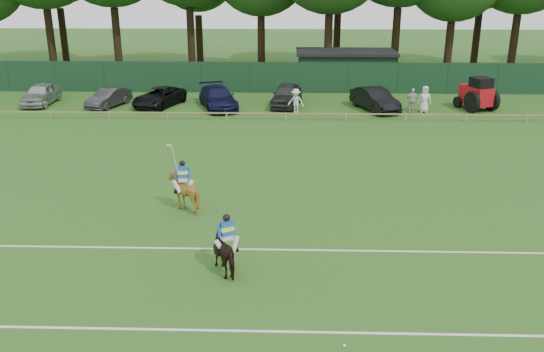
{
  "coord_description": "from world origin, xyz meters",
  "views": [
    {
      "loc": [
        1.16,
        -19.7,
        9.61
      ],
      "look_at": [
        0.5,
        3.0,
        1.4
      ],
      "focal_mm": 38.0,
      "sensor_mm": 36.0,
      "label": 1
    }
  ],
  "objects_px": {
    "sedan_silver": "(41,94)",
    "sedan_navy": "(218,98)",
    "polo_ball": "(344,346)",
    "spectator_mid": "(412,100)",
    "sedan_grey": "(109,98)",
    "horse_dark": "(227,251)",
    "utility_shed": "(345,68)",
    "spectator_right": "(425,99)",
    "hatch_grey": "(287,95)",
    "spectator_left": "(296,102)",
    "suv_black": "(159,97)",
    "tractor": "(478,94)",
    "horse_chestnut": "(184,192)",
    "estate_black": "(375,99)"
  },
  "relations": [
    {
      "from": "sedan_navy",
      "to": "spectator_right",
      "type": "distance_m",
      "value": 14.75
    },
    {
      "from": "sedan_silver",
      "to": "sedan_navy",
      "type": "relative_size",
      "value": 0.87
    },
    {
      "from": "spectator_right",
      "to": "sedan_grey",
      "type": "bearing_deg",
      "value": -177.64
    },
    {
      "from": "tractor",
      "to": "spectator_mid",
      "type": "bearing_deg",
      "value": 169.78
    },
    {
      "from": "tractor",
      "to": "sedan_grey",
      "type": "bearing_deg",
      "value": 158.84
    },
    {
      "from": "spectator_left",
      "to": "horse_chestnut",
      "type": "bearing_deg",
      "value": -86.19
    },
    {
      "from": "horse_dark",
      "to": "sedan_silver",
      "type": "relative_size",
      "value": 0.38
    },
    {
      "from": "sedan_grey",
      "to": "sedan_navy",
      "type": "bearing_deg",
      "value": 17.29
    },
    {
      "from": "spectator_right",
      "to": "polo_ball",
      "type": "bearing_deg",
      "value": -101.34
    },
    {
      "from": "sedan_navy",
      "to": "polo_ball",
      "type": "bearing_deg",
      "value": -94.95
    },
    {
      "from": "horse_chestnut",
      "to": "polo_ball",
      "type": "relative_size",
      "value": 18.12
    },
    {
      "from": "sedan_grey",
      "to": "suv_black",
      "type": "bearing_deg",
      "value": 23.11
    },
    {
      "from": "horse_dark",
      "to": "estate_black",
      "type": "xyz_separation_m",
      "value": [
        8.18,
        23.69,
        0.05
      ]
    },
    {
      "from": "suv_black",
      "to": "tractor",
      "type": "xyz_separation_m",
      "value": [
        23.07,
        -0.52,
        0.44
      ]
    },
    {
      "from": "sedan_grey",
      "to": "tractor",
      "type": "relative_size",
      "value": 1.23
    },
    {
      "from": "sedan_grey",
      "to": "estate_black",
      "type": "height_order",
      "value": "estate_black"
    },
    {
      "from": "horse_dark",
      "to": "utility_shed",
      "type": "xyz_separation_m",
      "value": [
        6.83,
        32.59,
        0.8
      ]
    },
    {
      "from": "sedan_grey",
      "to": "suv_black",
      "type": "height_order",
      "value": "suv_black"
    },
    {
      "from": "polo_ball",
      "to": "utility_shed",
      "type": "relative_size",
      "value": 0.01
    },
    {
      "from": "horse_chestnut",
      "to": "spectator_right",
      "type": "height_order",
      "value": "spectator_right"
    },
    {
      "from": "horse_chestnut",
      "to": "polo_ball",
      "type": "xyz_separation_m",
      "value": [
        5.92,
        -9.2,
        -0.77
      ]
    },
    {
      "from": "hatch_grey",
      "to": "spectator_right",
      "type": "distance_m",
      "value": 9.89
    },
    {
      "from": "horse_chestnut",
      "to": "hatch_grey",
      "type": "height_order",
      "value": "horse_chestnut"
    },
    {
      "from": "sedan_silver",
      "to": "spectator_right",
      "type": "height_order",
      "value": "spectator_right"
    },
    {
      "from": "horse_dark",
      "to": "spectator_right",
      "type": "xyz_separation_m",
      "value": [
        11.57,
        23.08,
        0.2
      ]
    },
    {
      "from": "hatch_grey",
      "to": "polo_ball",
      "type": "xyz_separation_m",
      "value": [
        1.72,
        -28.92,
        -0.76
      ]
    },
    {
      "from": "sedan_navy",
      "to": "utility_shed",
      "type": "relative_size",
      "value": 0.63
    },
    {
      "from": "hatch_grey",
      "to": "spectator_left",
      "type": "relative_size",
      "value": 2.66
    },
    {
      "from": "polo_ball",
      "to": "spectator_mid",
      "type": "bearing_deg",
      "value": 75.28
    },
    {
      "from": "horse_dark",
      "to": "hatch_grey",
      "type": "height_order",
      "value": "hatch_grey"
    },
    {
      "from": "sedan_silver",
      "to": "tractor",
      "type": "bearing_deg",
      "value": -2.78
    },
    {
      "from": "sedan_silver",
      "to": "horse_dark",
      "type": "bearing_deg",
      "value": -57.53
    },
    {
      "from": "horse_dark",
      "to": "estate_black",
      "type": "distance_m",
      "value": 25.06
    },
    {
      "from": "sedan_silver",
      "to": "hatch_grey",
      "type": "distance_m",
      "value": 18.37
    },
    {
      "from": "suv_black",
      "to": "spectator_right",
      "type": "xyz_separation_m",
      "value": [
        19.13,
        -1.38,
        0.25
      ]
    },
    {
      "from": "sedan_navy",
      "to": "spectator_left",
      "type": "relative_size",
      "value": 2.97
    },
    {
      "from": "sedan_grey",
      "to": "spectator_mid",
      "type": "distance_m",
      "value": 21.93
    },
    {
      "from": "sedan_grey",
      "to": "horse_dark",
      "type": "bearing_deg",
      "value": -46.49
    },
    {
      "from": "polo_ball",
      "to": "utility_shed",
      "type": "xyz_separation_m",
      "value": [
        3.27,
        36.64,
        1.49
      ]
    },
    {
      "from": "sedan_grey",
      "to": "utility_shed",
      "type": "height_order",
      "value": "utility_shed"
    },
    {
      "from": "hatch_grey",
      "to": "spectator_right",
      "type": "xyz_separation_m",
      "value": [
        9.73,
        -1.78,
        0.13
      ]
    },
    {
      "from": "suv_black",
      "to": "estate_black",
      "type": "xyz_separation_m",
      "value": [
        15.74,
        -0.77,
        0.1
      ]
    },
    {
      "from": "estate_black",
      "to": "utility_shed",
      "type": "bearing_deg",
      "value": 77.11
    },
    {
      "from": "horse_chestnut",
      "to": "hatch_grey",
      "type": "relative_size",
      "value": 0.34
    },
    {
      "from": "tractor",
      "to": "suv_black",
      "type": "bearing_deg",
      "value": 158.05
    },
    {
      "from": "suv_black",
      "to": "horse_chestnut",
      "type": "bearing_deg",
      "value": -55.79
    },
    {
      "from": "sedan_silver",
      "to": "spectator_left",
      "type": "relative_size",
      "value": 2.58
    },
    {
      "from": "spectator_mid",
      "to": "hatch_grey",
      "type": "bearing_deg",
      "value": 170.42
    },
    {
      "from": "sedan_navy",
      "to": "spectator_left",
      "type": "bearing_deg",
      "value": -35.49
    },
    {
      "from": "sedan_silver",
      "to": "polo_ball",
      "type": "bearing_deg",
      "value": -56.36
    }
  ]
}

